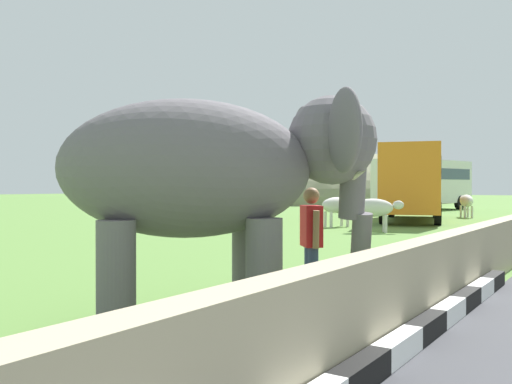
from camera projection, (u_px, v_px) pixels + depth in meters
The scene contains 9 objects.
barrier_parapet at pixel (333, 321), 4.81m from camera, with size 28.00×0.36×1.00m, color tan.
elephant at pixel (218, 172), 6.88m from camera, with size 3.86×3.81×2.85m.
person_handler at pixel (311, 239), 7.84m from camera, with size 0.54×0.50×1.66m.
bus_orange at pixel (412, 178), 26.93m from camera, with size 9.50×5.02×3.50m.
bus_white at pixel (424, 181), 38.91m from camera, with size 9.25×4.66×3.50m.
cow_near at pixel (337, 206), 22.86m from camera, with size 1.90×1.13×1.23m.
cow_mid at pixel (374, 208), 20.11m from camera, with size 1.32×1.84×1.23m.
cow_far at pixel (466, 201), 29.63m from camera, with size 1.88×1.22×1.23m.
hill_east at pixel (323, 201), 63.95m from camera, with size 37.32×29.86×11.55m.
Camera 1 is at (-2.36, 1.73, 1.67)m, focal length 38.94 mm.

